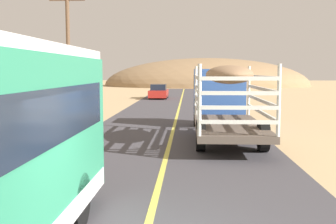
# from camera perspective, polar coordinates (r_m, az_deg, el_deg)

# --- Properties ---
(livestock_truck) EXTENTS (2.53, 9.70, 3.02)m
(livestock_truck) POSITION_cam_1_polar(r_m,az_deg,el_deg) (19.08, 7.42, 2.49)
(livestock_truck) COLOR #3359A5
(livestock_truck) RESTS_ON road_surface
(car_far) EXTENTS (1.80, 4.40, 1.46)m
(car_far) POSITION_cam_1_polar(r_m,az_deg,el_deg) (42.58, -1.29, 2.78)
(car_far) COLOR #B2261E
(car_far) RESTS_ON road_surface
(power_pole_mid) EXTENTS (2.20, 0.24, 7.79)m
(power_pole_mid) POSITION_cam_1_polar(r_m,az_deg,el_deg) (26.82, -13.52, 8.40)
(power_pole_mid) COLOR brown
(power_pole_mid) RESTS_ON ground
(distant_hill) EXTENTS (38.91, 27.12, 10.55)m
(distant_hill) POSITION_cam_1_polar(r_m,az_deg,el_deg) (80.10, 5.27, 3.61)
(distant_hill) COLOR #8D6E4C
(distant_hill) RESTS_ON ground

